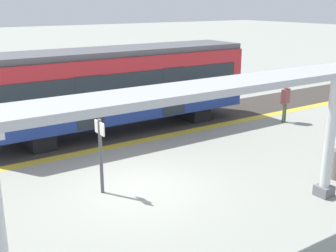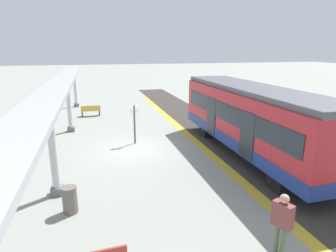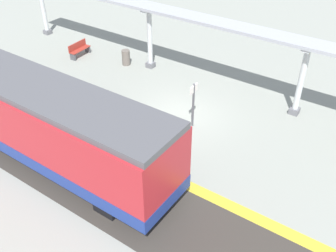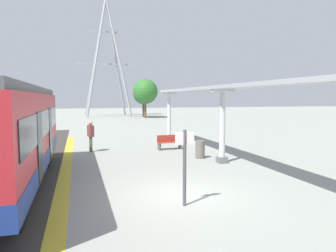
% 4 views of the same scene
% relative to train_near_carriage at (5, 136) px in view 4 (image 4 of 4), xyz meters
% --- Properties ---
extents(ground_plane, '(176.00, 176.00, 0.00)m').
position_rel_train_near_carriage_xyz_m(ground_plane, '(5.50, -2.39, -1.83)').
color(ground_plane, gray).
extents(tactile_edge_strip, '(0.49, 33.27, 0.01)m').
position_rel_train_near_carriage_xyz_m(tactile_edge_strip, '(1.84, -2.39, -1.82)').
color(tactile_edge_strip, gold).
rests_on(tactile_edge_strip, ground).
extents(train_near_carriage, '(2.65, 11.35, 3.48)m').
position_rel_train_near_carriage_xyz_m(train_near_carriage, '(0.00, 0.00, 0.00)').
color(train_near_carriage, red).
rests_on(train_near_carriage, ground).
extents(canopy_pillar_third, '(1.10, 0.44, 3.51)m').
position_rel_train_near_carriage_xyz_m(canopy_pillar_third, '(8.96, 1.83, -0.05)').
color(canopy_pillar_third, slate).
rests_on(canopy_pillar_third, ground).
extents(canopy_pillar_fourth, '(1.10, 0.44, 3.51)m').
position_rel_train_near_carriage_xyz_m(canopy_pillar_fourth, '(8.96, 10.80, -0.05)').
color(canopy_pillar_fourth, slate).
rests_on(canopy_pillar_fourth, ground).
extents(canopy_beam, '(1.20, 27.00, 0.16)m').
position_rel_train_near_carriage_xyz_m(canopy_beam, '(8.96, -2.30, 1.76)').
color(canopy_beam, '#A8AAB2').
rests_on(canopy_beam, canopy_pillar_nearest).
extents(bench_near_end, '(1.52, 0.53, 0.86)m').
position_rel_train_near_carriage_xyz_m(bench_near_end, '(7.70, 6.39, -1.38)').
color(bench_near_end, '#A13227').
rests_on(bench_near_end, ground).
extents(trash_bin, '(0.48, 0.48, 0.91)m').
position_rel_train_near_carriage_xyz_m(trash_bin, '(8.41, 3.23, -1.37)').
color(trash_bin, '#6A6058').
rests_on(trash_bin, ground).
extents(platform_info_sign, '(0.56, 0.10, 2.20)m').
position_rel_train_near_carriage_xyz_m(platform_info_sign, '(5.29, -3.33, -0.50)').
color(platform_info_sign, '#4C4C51').
rests_on(platform_info_sign, ground).
extents(passenger_waiting_near_edge, '(0.39, 0.56, 1.78)m').
position_rel_train_near_carriage_xyz_m(passenger_waiting_near_edge, '(3.08, 6.79, -0.72)').
color(passenger_waiting_near_edge, '#4E603E').
rests_on(passenger_waiting_near_edge, ground).
extents(electricity_pylon, '(10.46, 7.39, 19.39)m').
position_rel_train_near_carriage_xyz_m(electricity_pylon, '(7.30, 42.46, 8.02)').
color(electricity_pylon, '#93969B').
rests_on(electricity_pylon, ground).
extents(tree_left_background, '(3.86, 3.86, 6.04)m').
position_rel_train_near_carriage_xyz_m(tree_left_background, '(12.55, 36.25, 2.27)').
color(tree_left_background, brown).
rests_on(tree_left_background, ground).
extents(tree_right_background, '(3.29, 3.29, 5.39)m').
position_rel_train_near_carriage_xyz_m(tree_right_background, '(12.68, 38.54, 1.90)').
color(tree_right_background, brown).
rests_on(tree_right_background, ground).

